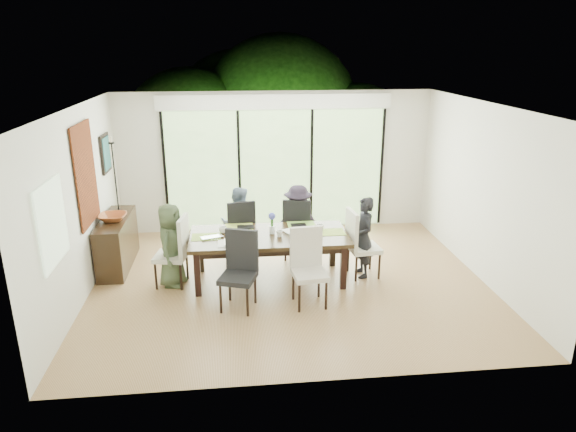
{
  "coord_description": "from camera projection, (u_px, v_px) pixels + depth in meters",
  "views": [
    {
      "loc": [
        -0.81,
        -7.2,
        3.51
      ],
      "look_at": [
        0.0,
        0.25,
        1.0
      ],
      "focal_mm": 32.0,
      "sensor_mm": 36.0,
      "label": 1
    }
  ],
  "objects": [
    {
      "name": "sideboard",
      "position": [
        117.0,
        242.0,
        8.45
      ],
      "size": [
        0.41,
        1.47,
        0.83
      ],
      "primitive_type": "cube",
      "color": "black",
      "rests_on": "floor"
    },
    {
      "name": "hyacinth_stems",
      "position": [
        272.0,
        222.0,
        7.83
      ],
      "size": [
        0.04,
        0.04,
        0.16
      ],
      "primitive_type": "cylinder",
      "color": "#337226",
      "rests_on": "table_top"
    },
    {
      "name": "papers",
      "position": [
        315.0,
        234.0,
        7.86
      ],
      "size": [
        0.3,
        0.22,
        0.0
      ],
      "primitive_type": "cube",
      "color": "white",
      "rests_on": "table_top"
    },
    {
      "name": "foliage_left",
      "position": [
        191.0,
        136.0,
        12.24
      ],
      "size": [
        3.2,
        3.2,
        3.2
      ],
      "primitive_type": "sphere",
      "color": "#14380F",
      "rests_on": "ground"
    },
    {
      "name": "rail_top",
      "position": [
        269.0,
        180.0,
        11.77
      ],
      "size": [
        6.0,
        0.08,
        0.06
      ],
      "primitive_type": "cube",
      "color": "brown",
      "rests_on": "deck"
    },
    {
      "name": "chair_far_right",
      "position": [
        298.0,
        227.0,
        8.75
      ],
      "size": [
        0.55,
        0.55,
        1.1
      ],
      "primitive_type": null,
      "rotation": [
        0.0,
        0.0,
        2.92
      ],
      "color": "black",
      "rests_on": "floor"
    },
    {
      "name": "placemat_right",
      "position": [
        330.0,
        232.0,
        7.93
      ],
      "size": [
        0.44,
        0.32,
        0.01
      ],
      "primitive_type": "cube",
      "color": "#8EAD3E",
      "rests_on": "table_top"
    },
    {
      "name": "candlestick_shaft",
      "position": [
        115.0,
        177.0,
        8.46
      ],
      "size": [
        0.02,
        0.02,
        1.15
      ],
      "primitive_type": "cylinder",
      "color": "black",
      "rests_on": "sideboard"
    },
    {
      "name": "bowl",
      "position": [
        113.0,
        217.0,
        8.2
      ],
      "size": [
        0.44,
        0.44,
        0.11
      ],
      "primitive_type": "imported",
      "color": "#944520",
      "rests_on": "sideboard"
    },
    {
      "name": "mullion_d",
      "position": [
        381.0,
        167.0,
        10.14
      ],
      "size": [
        0.05,
        0.04,
        2.3
      ],
      "primitive_type": "cube",
      "color": "black",
      "rests_on": "wall_back"
    },
    {
      "name": "placemat_far_r",
      "position": [
        301.0,
        224.0,
        8.26
      ],
      "size": [
        0.44,
        0.32,
        0.01
      ],
      "primitive_type": "cube",
      "color": "#71A63B",
      "rests_on": "table_top"
    },
    {
      "name": "person_left_end",
      "position": [
        171.0,
        245.0,
        7.71
      ],
      "size": [
        0.52,
        0.68,
        1.29
      ],
      "primitive_type": "imported",
      "rotation": [
        0.0,
        0.0,
        1.32
      ],
      "color": "#415035",
      "rests_on": "floor"
    },
    {
      "name": "foliage_right",
      "position": [
        356.0,
        141.0,
        12.52
      ],
      "size": [
        2.8,
        2.8,
        2.8
      ],
      "primitive_type": "sphere",
      "color": "#14380F",
      "rests_on": "ground"
    },
    {
      "name": "ceiling",
      "position": [
        290.0,
        105.0,
        7.12
      ],
      "size": [
        6.0,
        5.0,
        0.01
      ],
      "primitive_type": "cube",
      "color": "white",
      "rests_on": "wall_back"
    },
    {
      "name": "chair_far_left",
      "position": [
        239.0,
        229.0,
        8.65
      ],
      "size": [
        0.55,
        0.55,
        1.1
      ],
      "primitive_type": null,
      "rotation": [
        0.0,
        0.0,
        3.35
      ],
      "color": "black",
      "rests_on": "floor"
    },
    {
      "name": "table_leg_fr",
      "position": [
        344.0,
        267.0,
        7.67
      ],
      "size": [
        0.09,
        0.09,
        0.69
      ],
      "primitive_type": "cube",
      "color": "black",
      "rests_on": "floor"
    },
    {
      "name": "platter_snacks",
      "position": [
        233.0,
        241.0,
        7.48
      ],
      "size": [
        0.2,
        0.2,
        0.01
      ],
      "primitive_type": "cube",
      "color": "#C16516",
      "rests_on": "table_top"
    },
    {
      "name": "foliage_mid",
      "position": [
        280.0,
        116.0,
        12.92
      ],
      "size": [
        4.0,
        4.0,
        4.0
      ],
      "primitive_type": "sphere",
      "color": "#14380F",
      "rests_on": "ground"
    },
    {
      "name": "book",
      "position": [
        285.0,
        232.0,
        7.9
      ],
      "size": [
        0.25,
        0.27,
        0.02
      ],
      "primitive_type": "imported",
      "rotation": [
        0.0,
        0.0,
        0.45
      ],
      "color": "white",
      "rests_on": "table_top"
    },
    {
      "name": "mullion_b",
      "position": [
        239.0,
        171.0,
        9.85
      ],
      "size": [
        0.05,
        0.04,
        2.3
      ],
      "primitive_type": "cube",
      "color": "black",
      "rests_on": "wall_back"
    },
    {
      "name": "placemat_far_l",
      "position": [
        239.0,
        227.0,
        8.16
      ],
      "size": [
        0.44,
        0.32,
        0.01
      ],
      "primitive_type": "cube",
      "color": "#A6BA42",
      "rests_on": "table_top"
    },
    {
      "name": "person_right_end",
      "position": [
        364.0,
        237.0,
        8.02
      ],
      "size": [
        0.44,
        0.64,
        1.29
      ],
      "primitive_type": "imported",
      "rotation": [
        0.0,
        0.0,
        -1.47
      ],
      "color": "black",
      "rests_on": "floor"
    },
    {
      "name": "blinds_header",
      "position": [
        275.0,
        102.0,
        9.51
      ],
      "size": [
        4.4,
        0.06,
        0.28
      ],
      "primitive_type": "cube",
      "color": "white",
      "rests_on": "wall_back"
    },
    {
      "name": "chair_left_end",
      "position": [
        170.0,
        251.0,
        7.74
      ],
      "size": [
        0.53,
        0.53,
        1.1
      ],
      "primitive_type": null,
      "rotation": [
        0.0,
        0.0,
        -1.74
      ],
      "color": "silver",
      "rests_on": "floor"
    },
    {
      "name": "platter_base",
      "position": [
        233.0,
        242.0,
        7.49
      ],
      "size": [
        0.26,
        0.26,
        0.02
      ],
      "primitive_type": "cube",
      "color": "white",
      "rests_on": "table_top"
    },
    {
      "name": "chair_right_end",
      "position": [
        364.0,
        243.0,
        8.05
      ],
      "size": [
        0.51,
        0.51,
        1.1
      ],
      "primitive_type": null,
      "rotation": [
        0.0,
        0.0,
        1.68
      ],
      "color": "silver",
      "rests_on": "floor"
    },
    {
      "name": "wall_back",
      "position": [
        275.0,
        162.0,
        9.92
      ],
      "size": [
        6.0,
        0.02,
        2.7
      ],
      "primitive_type": "cube",
      "color": "silver",
      "rests_on": "floor"
    },
    {
      "name": "cup_c",
      "position": [
        320.0,
        228.0,
        7.99
      ],
      "size": [
        0.17,
        0.17,
        0.1
      ],
      "primitive_type": "imported",
      "rotation": [
        0.0,
        0.0,
        3.69
      ],
      "color": "white",
      "rests_on": "table_top"
    },
    {
      "name": "deck",
      "position": [
        272.0,
        216.0,
        11.2
      ],
      "size": [
        6.0,
        1.8,
        0.1
      ],
      "primitive_type": "cube",
      "color": "#513D22",
      "rests_on": "ground"
    },
    {
      "name": "wall_left",
      "position": [
        78.0,
        205.0,
        7.25
      ],
      "size": [
        0.02,
        5.0,
        2.7
      ],
      "primitive_type": "cube",
      "color": "silver",
      "rests_on": "floor"
    },
    {
      "name": "person_far_right",
      "position": [
        298.0,
        222.0,
        8.7
      ],
      "size": [
        0.63,
        0.42,
        1.29
      ],
      "primitive_type": "imported",
      "rotation": [
        0.0,
        0.0,
        3.07
      ],
      "color": "#261E2D",
      "rests_on": "floor"
    },
    {
      "name": "placemat_left",
      "position": [
        206.0,
        237.0,
        7.73
      ],
      "size": [
        0.44,
        0.32,
        0.01
      ],
      "primitive_type": "cube",
      "color": "#88AB3D",
      "rests_on": "table_top"
    },
    {
      "name": "art_canvas",
      "position": [
        107.0,
        153.0,
        8.73
      ],
      "size": [
        0.01,
        0.45,
        0.55
      ],
      "primitive_type": "cube",
      "color": "#164448",
      "rests_on": "wall_left"
    },
    {
      "name": "tapestry",
      "position": [
        86.0,
        175.0,
        7.51
      ],
      "size": [
        0.02,
        1.0,
        1.5
      ],
      "primitive_type": "cube",
      "color": "maroon",
      "rests_on": "wall_left"
    },
    {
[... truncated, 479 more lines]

